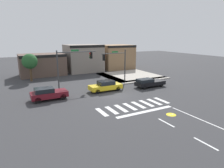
# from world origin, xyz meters

# --- Properties ---
(ground_plane) EXTENTS (120.00, 120.00, 0.00)m
(ground_plane) POSITION_xyz_m (0.00, 0.00, 0.00)
(ground_plane) COLOR #353538
(crosswalk_near) EXTENTS (8.43, 2.43, 0.01)m
(crosswalk_near) POSITION_xyz_m (0.00, -4.50, 0.00)
(crosswalk_near) COLOR silver
(crosswalk_near) RESTS_ON ground_plane
(lane_markings) EXTENTS (6.80, 24.25, 0.01)m
(lane_markings) POSITION_xyz_m (1.06, -12.74, 0.00)
(lane_markings) COLOR white
(lane_markings) RESTS_ON ground_plane
(bike_detector_marking) EXTENTS (0.97, 0.97, 0.01)m
(bike_detector_marking) POSITION_xyz_m (1.74, -8.33, 0.00)
(bike_detector_marking) COLOR yellow
(bike_detector_marking) RESTS_ON ground_plane
(curb_corner_northeast) EXTENTS (10.00, 10.60, 0.15)m
(curb_corner_northeast) POSITION_xyz_m (8.49, 9.42, 0.07)
(curb_corner_northeast) COLOR #B2AA9E
(curb_corner_northeast) RESTS_ON ground_plane
(storefront_row) EXTENTS (24.49, 6.38, 5.73)m
(storefront_row) POSITION_xyz_m (3.26, 18.89, 2.64)
(storefront_row) COLOR brown
(storefront_row) RESTS_ON ground_plane
(traffic_signal_northwest) EXTENTS (5.77, 0.32, 5.67)m
(traffic_signal_northwest) POSITION_xyz_m (-3.60, 5.65, 4.00)
(traffic_signal_northwest) COLOR #383A3D
(traffic_signal_northwest) RESTS_ON ground_plane
(traffic_signal_northeast) EXTENTS (4.33, 0.32, 5.37)m
(traffic_signal_northeast) POSITION_xyz_m (3.57, 6.01, 3.64)
(traffic_signal_northeast) COLOR #383A3D
(traffic_signal_northeast) RESTS_ON ground_plane
(car_maroon) EXTENTS (4.24, 1.90, 1.51)m
(car_maroon) POSITION_xyz_m (-7.94, 2.18, 0.79)
(car_maroon) COLOR maroon
(car_maroon) RESTS_ON ground_plane
(car_black) EXTENTS (4.65, 1.74, 1.34)m
(car_black) POSITION_xyz_m (6.64, 1.30, 0.70)
(car_black) COLOR black
(car_black) RESTS_ON ground_plane
(car_yellow) EXTENTS (4.60, 1.78, 1.47)m
(car_yellow) POSITION_xyz_m (-0.09, 2.41, 0.74)
(car_yellow) COLOR gold
(car_yellow) RESTS_ON ground_plane
(roadside_tree) EXTENTS (2.53, 2.53, 4.67)m
(roadside_tree) POSITION_xyz_m (-8.50, 14.00, 3.36)
(roadside_tree) COLOR #4C3823
(roadside_tree) RESTS_ON ground_plane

